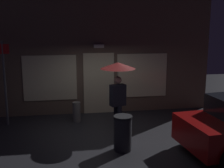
% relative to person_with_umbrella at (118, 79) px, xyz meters
% --- Properties ---
extents(ground_plane, '(18.00, 18.00, 0.00)m').
position_rel_person_with_umbrella_xyz_m(ground_plane, '(-0.36, -0.27, -1.63)').
color(ground_plane, '#26262B').
extents(building_facade, '(8.29, 0.48, 4.41)m').
position_rel_person_with_umbrella_xyz_m(building_facade, '(-0.36, 2.07, 0.55)').
color(building_facade, brown).
rests_on(building_facade, ground).
extents(person_with_umbrella, '(1.04, 1.04, 2.12)m').
position_rel_person_with_umbrella_xyz_m(person_with_umbrella, '(0.00, 0.00, 0.00)').
color(person_with_umbrella, black).
rests_on(person_with_umbrella, ground).
extents(street_sign_post, '(0.40, 0.07, 2.72)m').
position_rel_person_with_umbrella_xyz_m(street_sign_post, '(-3.44, 1.05, -0.10)').
color(street_sign_post, '#595B60').
rests_on(street_sign_post, ground).
extents(sidewalk_bollard, '(0.26, 0.26, 0.68)m').
position_rel_person_with_umbrella_xyz_m(sidewalk_bollard, '(-1.21, 1.01, -1.29)').
color(sidewalk_bollard, slate).
rests_on(sidewalk_bollard, ground).
extents(trash_bin, '(0.49, 0.49, 0.93)m').
position_rel_person_with_umbrella_xyz_m(trash_bin, '(-0.12, -1.43, -1.16)').
color(trash_bin, '#2D2D33').
rests_on(trash_bin, ground).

